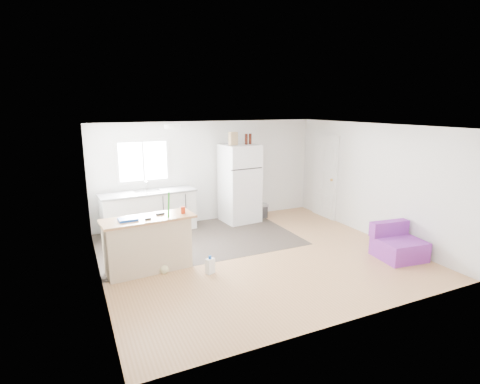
# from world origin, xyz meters

# --- Properties ---
(room) EXTENTS (5.51, 5.01, 2.41)m
(room) POSITION_xyz_m (0.00, 0.00, 1.20)
(room) COLOR #AD7948
(room) RESTS_ON ground
(vinyl_zone) EXTENTS (4.05, 2.50, 0.00)m
(vinyl_zone) POSITION_xyz_m (-0.73, 1.25, 0.00)
(vinyl_zone) COLOR #352D28
(vinyl_zone) RESTS_ON floor
(window) EXTENTS (1.18, 0.06, 0.98)m
(window) POSITION_xyz_m (-1.55, 2.49, 1.55)
(window) COLOR white
(window) RESTS_ON back_wall
(interior_door) EXTENTS (0.11, 0.92, 2.10)m
(interior_door) POSITION_xyz_m (2.72, 1.55, 1.02)
(interior_door) COLOR white
(interior_door) RESTS_ON right_wall
(ceiling_fixture) EXTENTS (0.30, 0.30, 0.07)m
(ceiling_fixture) POSITION_xyz_m (-1.20, 1.20, 2.36)
(ceiling_fixture) COLOR white
(ceiling_fixture) RESTS_ON ceiling
(kitchen_cabinets) EXTENTS (2.11, 0.79, 1.20)m
(kitchen_cabinets) POSITION_xyz_m (-1.54, 2.18, 0.47)
(kitchen_cabinets) COLOR white
(kitchen_cabinets) RESTS_ON floor
(peninsula) EXTENTS (1.57, 0.70, 0.94)m
(peninsula) POSITION_xyz_m (-1.97, 0.17, 0.47)
(peninsula) COLOR #C4AE8D
(peninsula) RESTS_ON floor
(refrigerator) EXTENTS (0.89, 0.85, 1.86)m
(refrigerator) POSITION_xyz_m (0.63, 2.10, 0.93)
(refrigerator) COLOR white
(refrigerator) RESTS_ON floor
(cooler) EXTENTS (0.46, 0.32, 0.35)m
(cooler) POSITION_xyz_m (1.14, 2.14, 0.18)
(cooler) COLOR #303133
(cooler) RESTS_ON floor
(purple_seat) EXTENTS (0.85, 0.82, 0.64)m
(purple_seat) POSITION_xyz_m (2.31, -1.21, 0.23)
(purple_seat) COLOR purple
(purple_seat) RESTS_ON floor
(cleaner_jug) EXTENTS (0.17, 0.15, 0.31)m
(cleaner_jug) POSITION_xyz_m (-1.07, -0.39, 0.14)
(cleaner_jug) COLOR white
(cleaner_jug) RESTS_ON floor
(mop) EXTENTS (0.23, 0.39, 1.41)m
(mop) POSITION_xyz_m (-1.74, -0.02, 0.23)
(mop) COLOR green
(mop) RESTS_ON floor
(red_cup) EXTENTS (0.08, 0.08, 0.12)m
(red_cup) POSITION_xyz_m (-1.35, 0.16, 1.00)
(red_cup) COLOR red
(red_cup) RESTS_ON peninsula
(blue_tray) EXTENTS (0.31, 0.23, 0.04)m
(blue_tray) POSITION_xyz_m (-2.27, 0.14, 0.95)
(blue_tray) COLOR blue
(blue_tray) RESTS_ON peninsula
(tool_a) EXTENTS (0.15, 0.07, 0.03)m
(tool_a) POSITION_xyz_m (-1.72, 0.24, 0.95)
(tool_a) COLOR black
(tool_a) RESTS_ON peninsula
(tool_b) EXTENTS (0.10, 0.05, 0.03)m
(tool_b) POSITION_xyz_m (-1.97, 0.05, 0.95)
(tool_b) COLOR black
(tool_b) RESTS_ON peninsula
(cardboard_box) EXTENTS (0.22, 0.14, 0.30)m
(cardboard_box) POSITION_xyz_m (0.44, 2.05, 2.01)
(cardboard_box) COLOR tan
(cardboard_box) RESTS_ON refrigerator
(bottle_left) EXTENTS (0.09, 0.09, 0.25)m
(bottle_left) POSITION_xyz_m (0.78, 2.05, 1.99)
(bottle_left) COLOR #341009
(bottle_left) RESTS_ON refrigerator
(bottle_right) EXTENTS (0.07, 0.07, 0.25)m
(bottle_right) POSITION_xyz_m (0.90, 2.10, 1.99)
(bottle_right) COLOR #341009
(bottle_right) RESTS_ON refrigerator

